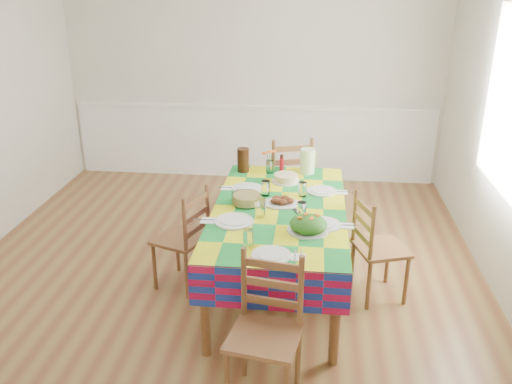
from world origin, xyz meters
The scene contains 23 objects.
room centered at (0.00, 0.00, 1.35)m, with size 4.58×5.08×2.78m.
wainscot centered at (0.00, 2.48, 0.49)m, with size 4.41×0.06×0.92m.
window_right centered at (2.23, 0.30, 1.50)m, with size 1.40×1.40×0.00m, color white.
dining_table centered at (0.51, -0.12, 0.66)m, with size 1.02×1.89×0.74m.
setting_near_head centered at (0.46, -0.86, 0.76)m, with size 0.42×0.28×0.12m.
setting_left_near centered at (0.26, -0.38, 0.77)m, with size 0.52×0.31×0.14m.
setting_left_far centered at (0.27, 0.18, 0.76)m, with size 0.47×0.28×0.12m.
setting_right_near centered at (0.79, -0.37, 0.76)m, with size 0.48×0.28×0.12m.
setting_right_far centered at (0.78, 0.19, 0.76)m, with size 0.47×0.27×0.12m.
meat_platter centered at (0.52, -0.07, 0.76)m, with size 0.31×0.22×0.06m.
salad_platter centered at (0.74, -0.51, 0.78)m, with size 0.29×0.29×0.12m.
pasta_bowl centered at (0.25, -0.09, 0.78)m, with size 0.23×0.23×0.08m.
cake centered at (0.53, 0.43, 0.77)m, with size 0.24×0.24×0.07m.
serving_utensils centered at (0.68, -0.22, 0.74)m, with size 0.15×0.33×0.01m.
flower_vase centered at (0.37, 0.64, 0.83)m, with size 0.14×0.11×0.22m.
hot_sauce centered at (0.47, 0.68, 0.82)m, with size 0.04×0.04×0.16m, color red.
green_pitcher centered at (0.70, 0.68, 0.85)m, with size 0.13×0.13×0.23m, color #CBEDA7.
tea_pitcher centered at (0.12, 0.65, 0.84)m, with size 0.11×0.11×0.22m, color black.
name_card centered at (0.51, -1.02, 0.75)m, with size 0.08×0.03×0.02m, color silver.
chair_near centered at (0.52, -1.32, 0.45)m, with size 0.47×0.45×0.92m.
chair_far centered at (0.52, 1.07, 0.48)m, with size 0.53×0.51×0.97m.
chair_left centered at (-0.25, -0.14, 0.43)m, with size 0.48×0.49×0.87m.
chair_right centered at (1.27, -0.14, 0.43)m, with size 0.47×0.48×0.87m.
Camera 1 is at (0.75, -3.94, 2.42)m, focal length 38.00 mm.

